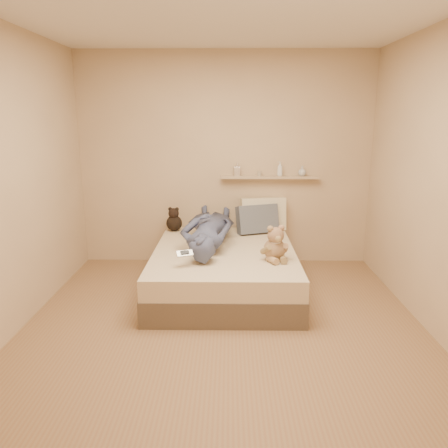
{
  "coord_description": "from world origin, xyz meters",
  "views": [
    {
      "loc": [
        0.05,
        -3.52,
        1.84
      ],
      "look_at": [
        0.0,
        0.65,
        0.8
      ],
      "focal_mm": 35.0,
      "sensor_mm": 36.0,
      "label": 1
    }
  ],
  "objects_px": {
    "dark_plush": "(174,221)",
    "person": "(208,228)",
    "wall_shelf": "(270,177)",
    "game_console": "(185,253)",
    "pillow_grey": "(257,219)",
    "teddy_bear": "(275,246)",
    "bed": "(224,269)",
    "pillow_cream": "(263,214)"
  },
  "relations": [
    {
      "from": "dark_plush",
      "to": "pillow_grey",
      "type": "xyz_separation_m",
      "value": [
        1.02,
        -0.08,
        0.04
      ]
    },
    {
      "from": "game_console",
      "to": "bed",
      "type": "bearing_deg",
      "value": 56.86
    },
    {
      "from": "wall_shelf",
      "to": "person",
      "type": "bearing_deg",
      "value": -135.59
    },
    {
      "from": "teddy_bear",
      "to": "pillow_cream",
      "type": "relative_size",
      "value": 0.66
    },
    {
      "from": "dark_plush",
      "to": "person",
      "type": "distance_m",
      "value": 0.73
    },
    {
      "from": "game_console",
      "to": "wall_shelf",
      "type": "xyz_separation_m",
      "value": [
        0.91,
        1.47,
        0.51
      ]
    },
    {
      "from": "person",
      "to": "game_console",
      "type": "bearing_deg",
      "value": 79.65
    },
    {
      "from": "pillow_cream",
      "to": "wall_shelf",
      "type": "distance_m",
      "value": 0.46
    },
    {
      "from": "teddy_bear",
      "to": "pillow_grey",
      "type": "distance_m",
      "value": 1.05
    },
    {
      "from": "game_console",
      "to": "person",
      "type": "height_order",
      "value": "person"
    },
    {
      "from": "pillow_cream",
      "to": "pillow_grey",
      "type": "xyz_separation_m",
      "value": [
        -0.08,
        -0.14,
        -0.03
      ]
    },
    {
      "from": "person",
      "to": "wall_shelf",
      "type": "height_order",
      "value": "wall_shelf"
    },
    {
      "from": "bed",
      "to": "teddy_bear",
      "type": "relative_size",
      "value": 5.27
    },
    {
      "from": "pillow_grey",
      "to": "person",
      "type": "xyz_separation_m",
      "value": [
        -0.57,
        -0.5,
        0.01
      ]
    },
    {
      "from": "teddy_bear",
      "to": "dark_plush",
      "type": "height_order",
      "value": "teddy_bear"
    },
    {
      "from": "game_console",
      "to": "dark_plush",
      "type": "distance_m",
      "value": 1.35
    },
    {
      "from": "game_console",
      "to": "pillow_grey",
      "type": "height_order",
      "value": "pillow_grey"
    },
    {
      "from": "dark_plush",
      "to": "wall_shelf",
      "type": "distance_m",
      "value": 1.3
    },
    {
      "from": "bed",
      "to": "pillow_cream",
      "type": "distance_m",
      "value": 1.04
    },
    {
      "from": "pillow_grey",
      "to": "bed",
      "type": "bearing_deg",
      "value": -119.67
    },
    {
      "from": "teddy_bear",
      "to": "pillow_cream",
      "type": "xyz_separation_m",
      "value": [
        -0.03,
        1.18,
        0.05
      ]
    },
    {
      "from": "pillow_cream",
      "to": "wall_shelf",
      "type": "xyz_separation_m",
      "value": [
        0.08,
        0.08,
        0.45
      ]
    },
    {
      "from": "dark_plush",
      "to": "person",
      "type": "bearing_deg",
      "value": -51.83
    },
    {
      "from": "bed",
      "to": "game_console",
      "type": "height_order",
      "value": "game_console"
    },
    {
      "from": "dark_plush",
      "to": "person",
      "type": "xyz_separation_m",
      "value": [
        0.45,
        -0.57,
        0.05
      ]
    },
    {
      "from": "game_console",
      "to": "teddy_bear",
      "type": "bearing_deg",
      "value": 13.4
    },
    {
      "from": "teddy_bear",
      "to": "wall_shelf",
      "type": "bearing_deg",
      "value": 87.87
    },
    {
      "from": "person",
      "to": "wall_shelf",
      "type": "relative_size",
      "value": 1.26
    },
    {
      "from": "person",
      "to": "wall_shelf",
      "type": "distance_m",
      "value": 1.12
    },
    {
      "from": "bed",
      "to": "person",
      "type": "relative_size",
      "value": 1.26
    },
    {
      "from": "bed",
      "to": "game_console",
      "type": "bearing_deg",
      "value": -123.14
    },
    {
      "from": "game_console",
      "to": "dark_plush",
      "type": "bearing_deg",
      "value": 101.28
    },
    {
      "from": "pillow_cream",
      "to": "person",
      "type": "distance_m",
      "value": 0.91
    },
    {
      "from": "bed",
      "to": "pillow_grey",
      "type": "bearing_deg",
      "value": 60.33
    },
    {
      "from": "game_console",
      "to": "pillow_cream",
      "type": "distance_m",
      "value": 1.62
    },
    {
      "from": "bed",
      "to": "pillow_grey",
      "type": "distance_m",
      "value": 0.89
    },
    {
      "from": "dark_plush",
      "to": "pillow_grey",
      "type": "distance_m",
      "value": 1.03
    },
    {
      "from": "bed",
      "to": "game_console",
      "type": "relative_size",
      "value": 11.48
    },
    {
      "from": "dark_plush",
      "to": "pillow_cream",
      "type": "relative_size",
      "value": 0.55
    },
    {
      "from": "pillow_cream",
      "to": "pillow_grey",
      "type": "distance_m",
      "value": 0.16
    },
    {
      "from": "game_console",
      "to": "person",
      "type": "xyz_separation_m",
      "value": [
        0.19,
        0.75,
        0.04
      ]
    },
    {
      "from": "game_console",
      "to": "pillow_cream",
      "type": "bearing_deg",
      "value": 58.98
    }
  ]
}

